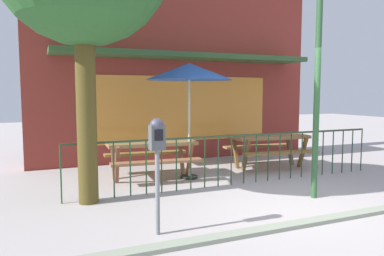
% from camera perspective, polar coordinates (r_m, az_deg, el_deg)
% --- Properties ---
extents(ground, '(40.00, 40.00, 0.00)m').
position_cam_1_polar(ground, '(6.00, 15.09, -11.88)').
color(ground, '#B0A6A4').
extents(pub_storefront, '(7.68, 1.51, 5.47)m').
position_cam_1_polar(pub_storefront, '(9.98, -2.06, 10.87)').
color(pub_storefront, '#4A1716').
rests_on(pub_storefront, ground).
extents(patio_fence_front, '(6.48, 0.04, 0.97)m').
position_cam_1_polar(patio_fence_front, '(7.18, 7.07, -3.47)').
color(patio_fence_front, '#2B3D23').
rests_on(patio_fence_front, ground).
extents(picnic_table_left, '(1.89, 1.48, 0.79)m').
position_cam_1_polar(picnic_table_left, '(7.67, -6.31, -3.26)').
color(picnic_table_left, olive).
rests_on(picnic_table_left, ground).
extents(picnic_table_right, '(1.92, 1.52, 0.79)m').
position_cam_1_polar(picnic_table_right, '(8.91, 11.79, -2.13)').
color(picnic_table_right, olive).
rests_on(picnic_table_right, ground).
extents(patio_umbrella, '(1.76, 1.76, 2.37)m').
position_cam_1_polar(patio_umbrella, '(7.56, -0.45, 8.57)').
color(patio_umbrella, black).
rests_on(patio_umbrella, ground).
extents(parking_meter_near, '(0.18, 0.17, 1.46)m').
position_cam_1_polar(parking_meter_near, '(4.55, -5.40, -2.66)').
color(parking_meter_near, slate).
rests_on(parking_meter_near, ground).
extents(street_lamp, '(0.28, 0.28, 3.65)m').
position_cam_1_polar(street_lamp, '(6.49, 18.89, 10.84)').
color(street_lamp, '#2B552E').
rests_on(street_lamp, ground).
extents(curb_edge, '(10.75, 0.20, 0.11)m').
position_cam_1_polar(curb_edge, '(5.53, 19.38, -13.51)').
color(curb_edge, gray).
rests_on(curb_edge, ground).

